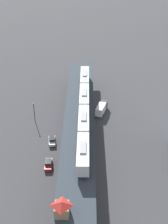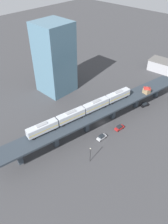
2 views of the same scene
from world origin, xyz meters
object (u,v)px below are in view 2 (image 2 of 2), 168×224
Objects in this scene: street_car_silver at (102,137)px; office_tower at (55,59)px; street_lamp at (90,154)px; street_car_black at (145,105)px; signal_hut at (147,90)px; street_car_red at (119,128)px; subway_train at (84,110)px; delivery_truck at (49,132)px.

office_tower is (-42.57, 12.91, 17.06)m from street_car_silver.
street_car_black is at bearing 94.67° from street_lamp.
signal_hut is 0.79× the size of street_car_black.
street_car_red is 0.97× the size of street_car_black.
street_car_silver is 32.27m from street_car_black.
street_car_silver is at bearing 3.25° from subway_train.
street_car_red is at bearing 79.51° from street_car_silver.
delivery_truck is 22.08m from street_lamp.
delivery_truck is (-19.36, -22.95, 0.82)m from street_car_red.
street_car_silver is (9.48, 0.54, -9.39)m from subway_train.
street_car_red and street_car_black have the same top height.
street_car_silver is 0.97× the size of street_car_red.
signal_hut is 8.66m from street_car_black.
signal_hut is 0.10× the size of office_tower.
subway_train is 17.26m from delivery_truck.
street_car_red is at bearing -87.32° from street_car_black.
street_car_red is at bearing 42.45° from subway_train.
street_car_red is at bearing 96.72° from street_lamp.
delivery_truck is at bearing -46.18° from office_tower.
street_car_black is at bearing 72.66° from subway_train.
street_car_black is 48.98m from delivery_truck.
delivery_truck is (-18.09, -45.06, -7.83)m from signal_hut.
street_lamp is 54.87m from office_tower.
delivery_truck is (-17.55, -13.16, 0.82)m from street_car_silver.
street_car_black is (0.23, 0.36, -8.65)m from signal_hut.
street_car_silver and street_car_red have the same top height.
street_car_black is 44.42m from street_lamp.
signal_hut is (10.01, 32.44, -0.74)m from subway_train.
street_car_black is (0.76, 32.26, 0.00)m from street_car_silver.
subway_train is 13.14× the size of signal_hut.
subway_train is 10.42× the size of street_car_black.
office_tower is at bearing 157.88° from subway_train.
delivery_truck reaches higher than street_car_black.
subway_train is 10.99× the size of street_car_silver.
street_car_black is 0.68× the size of street_lamp.
office_tower is (-43.33, -19.35, 17.06)m from street_car_black.
signal_hut is at bearing 95.00° from street_lamp.
subway_train is 13.35m from street_car_silver.
delivery_truck reaches higher than street_car_red.
street_car_red is (11.29, 10.33, -9.39)m from subway_train.
street_car_silver is 0.61× the size of delivery_truck.
street_lamp is (4.37, -11.89, 3.17)m from street_car_silver.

